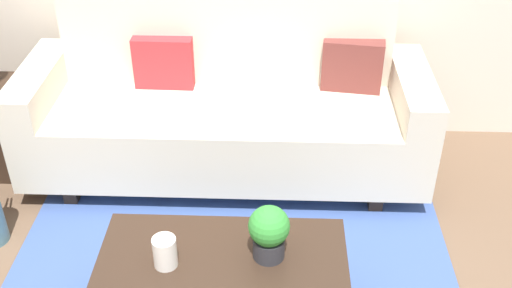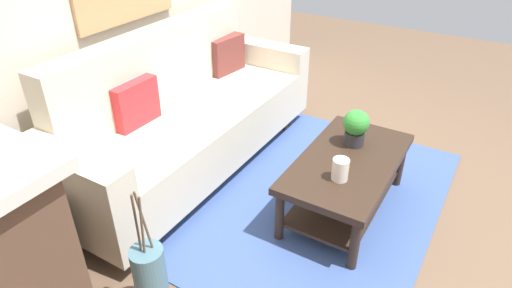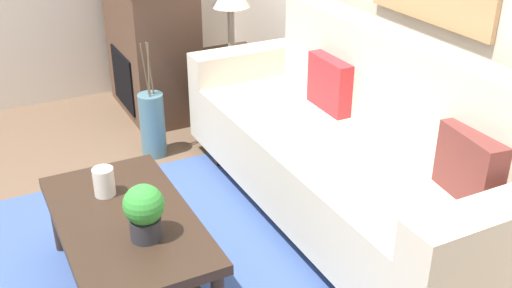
{
  "view_description": "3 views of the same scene",
  "coord_description": "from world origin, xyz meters",
  "px_view_note": "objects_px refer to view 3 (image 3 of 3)",
  "views": [
    {
      "loc": [
        0.21,
        -1.78,
        2.36
      ],
      "look_at": [
        0.11,
        0.99,
        0.51
      ],
      "focal_mm": 43.64,
      "sensor_mm": 36.0,
      "label": 1
    },
    {
      "loc": [
        -2.4,
        -0.53,
        2.03
      ],
      "look_at": [
        -0.24,
        0.76,
        0.49
      ],
      "focal_mm": 30.57,
      "sensor_mm": 36.0,
      "label": 2
    },
    {
      "loc": [
        2.38,
        -0.35,
        2.02
      ],
      "look_at": [
        -0.17,
        0.95,
        0.56
      ],
      "focal_mm": 42.8,
      "sensor_mm": 36.0,
      "label": 3
    }
  ],
  "objects_px": {
    "throw_pillow_crimson": "(331,84)",
    "side_table": "(232,88)",
    "coffee_table": "(127,237)",
    "floor_vase": "(153,125)",
    "tabletop_vase": "(104,182)",
    "throw_pillow_maroon": "(470,165)",
    "couch": "(347,151)",
    "potted_plant_tabletop": "(144,211)",
    "fireplace": "(151,40)"
  },
  "relations": [
    {
      "from": "throw_pillow_crimson",
      "to": "side_table",
      "type": "distance_m",
      "value": 1.2
    },
    {
      "from": "couch",
      "to": "throw_pillow_crimson",
      "type": "relative_size",
      "value": 6.67
    },
    {
      "from": "throw_pillow_maroon",
      "to": "coffee_table",
      "type": "height_order",
      "value": "throw_pillow_maroon"
    },
    {
      "from": "floor_vase",
      "to": "tabletop_vase",
      "type": "bearing_deg",
      "value": -28.27
    },
    {
      "from": "tabletop_vase",
      "to": "floor_vase",
      "type": "height_order",
      "value": "tabletop_vase"
    },
    {
      "from": "couch",
      "to": "throw_pillow_maroon",
      "type": "height_order",
      "value": "couch"
    },
    {
      "from": "couch",
      "to": "throw_pillow_maroon",
      "type": "distance_m",
      "value": 0.81
    },
    {
      "from": "throw_pillow_crimson",
      "to": "floor_vase",
      "type": "xyz_separation_m",
      "value": [
        -0.87,
        -0.87,
        -0.45
      ]
    },
    {
      "from": "couch",
      "to": "floor_vase",
      "type": "distance_m",
      "value": 1.47
    },
    {
      "from": "throw_pillow_maroon",
      "to": "coffee_table",
      "type": "distance_m",
      "value": 1.62
    },
    {
      "from": "throw_pillow_crimson",
      "to": "coffee_table",
      "type": "relative_size",
      "value": 0.33
    },
    {
      "from": "potted_plant_tabletop",
      "to": "couch",
      "type": "bearing_deg",
      "value": 102.84
    },
    {
      "from": "coffee_table",
      "to": "potted_plant_tabletop",
      "type": "distance_m",
      "value": 0.33
    },
    {
      "from": "potted_plant_tabletop",
      "to": "side_table",
      "type": "distance_m",
      "value": 2.2
    },
    {
      "from": "throw_pillow_maroon",
      "to": "coffee_table",
      "type": "bearing_deg",
      "value": -115.33
    },
    {
      "from": "tabletop_vase",
      "to": "side_table",
      "type": "relative_size",
      "value": 0.26
    },
    {
      "from": "throw_pillow_maroon",
      "to": "tabletop_vase",
      "type": "height_order",
      "value": "throw_pillow_maroon"
    },
    {
      "from": "tabletop_vase",
      "to": "potted_plant_tabletop",
      "type": "distance_m",
      "value": 0.45
    },
    {
      "from": "throw_pillow_crimson",
      "to": "throw_pillow_maroon",
      "type": "bearing_deg",
      "value": 0.0
    },
    {
      "from": "throw_pillow_crimson",
      "to": "coffee_table",
      "type": "bearing_deg",
      "value": -71.93
    },
    {
      "from": "side_table",
      "to": "couch",
      "type": "bearing_deg",
      "value": 0.71
    },
    {
      "from": "couch",
      "to": "potted_plant_tabletop",
      "type": "relative_size",
      "value": 9.17
    },
    {
      "from": "couch",
      "to": "fireplace",
      "type": "distance_m",
      "value": 2.06
    },
    {
      "from": "throw_pillow_maroon",
      "to": "tabletop_vase",
      "type": "bearing_deg",
      "value": -122.15
    },
    {
      "from": "throw_pillow_crimson",
      "to": "potted_plant_tabletop",
      "type": "bearing_deg",
      "value": -64.28
    },
    {
      "from": "coffee_table",
      "to": "floor_vase",
      "type": "relative_size",
      "value": 2.42
    },
    {
      "from": "throw_pillow_crimson",
      "to": "potted_plant_tabletop",
      "type": "distance_m",
      "value": 1.54
    },
    {
      "from": "fireplace",
      "to": "floor_vase",
      "type": "xyz_separation_m",
      "value": [
        0.76,
        -0.27,
        -0.36
      ]
    },
    {
      "from": "coffee_table",
      "to": "side_table",
      "type": "height_order",
      "value": "side_table"
    },
    {
      "from": "couch",
      "to": "potted_plant_tabletop",
      "type": "xyz_separation_m",
      "value": [
        0.29,
        -1.26,
        0.14
      ]
    },
    {
      "from": "couch",
      "to": "tabletop_vase",
      "type": "bearing_deg",
      "value": -96.63
    },
    {
      "from": "potted_plant_tabletop",
      "to": "coffee_table",
      "type": "bearing_deg",
      "value": -168.77
    },
    {
      "from": "throw_pillow_crimson",
      "to": "coffee_table",
      "type": "xyz_separation_m",
      "value": [
        0.47,
        -1.43,
        -0.37
      ]
    },
    {
      "from": "tabletop_vase",
      "to": "throw_pillow_crimson",
      "type": "bearing_deg",
      "value": 98.81
    },
    {
      "from": "throw_pillow_crimson",
      "to": "side_table",
      "type": "height_order",
      "value": "throw_pillow_crimson"
    },
    {
      "from": "couch",
      "to": "floor_vase",
      "type": "relative_size",
      "value": 5.29
    },
    {
      "from": "couch",
      "to": "throw_pillow_crimson",
      "type": "xyz_separation_m",
      "value": [
        -0.38,
        0.12,
        0.25
      ]
    },
    {
      "from": "couch",
      "to": "side_table",
      "type": "distance_m",
      "value": 1.51
    },
    {
      "from": "couch",
      "to": "tabletop_vase",
      "type": "height_order",
      "value": "couch"
    },
    {
      "from": "tabletop_vase",
      "to": "fireplace",
      "type": "distance_m",
      "value": 2.04
    },
    {
      "from": "throw_pillow_crimson",
      "to": "throw_pillow_maroon",
      "type": "distance_m",
      "value": 1.14
    },
    {
      "from": "throw_pillow_crimson",
      "to": "potted_plant_tabletop",
      "type": "relative_size",
      "value": 1.37
    },
    {
      "from": "potted_plant_tabletop",
      "to": "floor_vase",
      "type": "bearing_deg",
      "value": 161.36
    },
    {
      "from": "potted_plant_tabletop",
      "to": "side_table",
      "type": "relative_size",
      "value": 0.47
    },
    {
      "from": "fireplace",
      "to": "throw_pillow_maroon",
      "type": "bearing_deg",
      "value": 12.29
    },
    {
      "from": "fireplace",
      "to": "tabletop_vase",
      "type": "bearing_deg",
      "value": -24.83
    },
    {
      "from": "throw_pillow_maroon",
      "to": "side_table",
      "type": "bearing_deg",
      "value": -176.38
    },
    {
      "from": "tabletop_vase",
      "to": "potted_plant_tabletop",
      "type": "xyz_separation_m",
      "value": [
        0.44,
        0.07,
        0.07
      ]
    },
    {
      "from": "side_table",
      "to": "fireplace",
      "type": "bearing_deg",
      "value": -137.52
    },
    {
      "from": "throw_pillow_maroon",
      "to": "tabletop_vase",
      "type": "distance_m",
      "value": 1.73
    }
  ]
}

